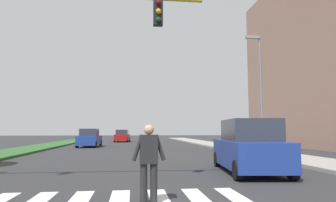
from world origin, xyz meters
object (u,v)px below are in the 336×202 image
(sedan_distant, at_px, (122,136))
(sedan_midblock, at_px, (90,138))
(street_lamp_right, at_px, (259,83))
(pedestrian_performer, at_px, (149,160))
(suv_crossing, at_px, (249,147))

(sedan_distant, bearing_deg, sedan_midblock, -101.89)
(street_lamp_right, bearing_deg, sedan_distant, 111.00)
(pedestrian_performer, xyz_separation_m, sedan_distant, (-1.68, 35.92, -0.16))
(street_lamp_right, height_order, sedan_midblock, street_lamp_right)
(pedestrian_performer, xyz_separation_m, suv_crossing, (3.99, 4.34, -0.00))
(pedestrian_performer, height_order, sedan_midblock, sedan_midblock)
(pedestrian_performer, bearing_deg, street_lamp_right, 56.46)
(suv_crossing, bearing_deg, pedestrian_performer, -132.59)
(suv_crossing, relative_size, sedan_midblock, 1.06)
(sedan_midblock, bearing_deg, suv_crossing, -66.01)
(pedestrian_performer, height_order, sedan_distant, pedestrian_performer)
(suv_crossing, xyz_separation_m, sedan_midblock, (-8.36, 18.78, -0.13))
(pedestrian_performer, relative_size, suv_crossing, 0.35)
(pedestrian_performer, relative_size, sedan_midblock, 0.38)
(pedestrian_performer, xyz_separation_m, sedan_midblock, (-4.37, 23.12, -0.13))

